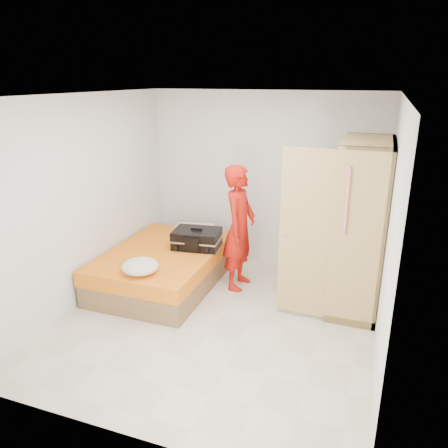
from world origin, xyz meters
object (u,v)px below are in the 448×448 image
(wardrobe, at_px, (356,231))
(person, at_px, (239,228))
(round_cushion, at_px, (140,266))
(suitcase, at_px, (197,239))
(bed, at_px, (164,267))

(wardrobe, height_order, person, wardrobe)
(wardrobe, bearing_deg, round_cushion, -157.34)
(wardrobe, xyz_separation_m, person, (-1.49, 0.03, -0.15))
(suitcase, xyz_separation_m, round_cushion, (-0.31, -1.02, -0.04))
(bed, bearing_deg, wardrobe, 6.35)
(bed, distance_m, round_cushion, 0.81)
(person, height_order, suitcase, person)
(bed, height_order, round_cushion, round_cushion)
(wardrobe, xyz_separation_m, suitcase, (-2.11, 0.01, -0.37))
(bed, relative_size, suitcase, 2.85)
(wardrobe, distance_m, round_cushion, 2.66)
(bed, xyz_separation_m, wardrobe, (2.50, 0.28, 0.75))
(person, bearing_deg, round_cushion, 139.45)
(person, distance_m, round_cushion, 1.42)
(bed, distance_m, wardrobe, 2.63)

